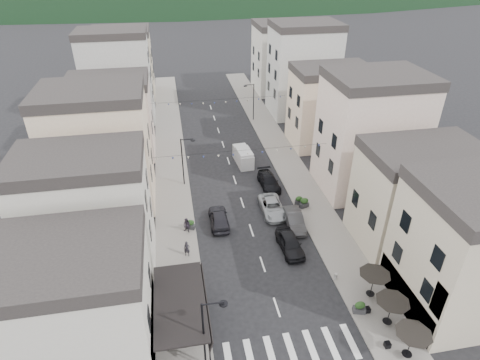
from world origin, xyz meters
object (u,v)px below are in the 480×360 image
(parked_car_b, at_px, (294,220))
(parked_car_c, at_px, (272,207))
(delivery_van, at_px, (243,156))
(parked_car_a, at_px, (290,243))
(parked_car_e, at_px, (219,218))
(pedestrian_a, at_px, (187,249))
(pedestrian_b, at_px, (187,225))
(parked_car_d, at_px, (269,181))

(parked_car_b, xyz_separation_m, parked_car_c, (-1.63, 2.68, -0.04))
(parked_car_b, bearing_deg, delivery_van, 103.90)
(parked_car_a, bearing_deg, delivery_van, 90.96)
(parked_car_e, xyz_separation_m, pedestrian_a, (-3.53, -4.30, 0.11))
(parked_car_e, bearing_deg, pedestrian_b, 14.41)
(parked_car_c, relative_size, parked_car_d, 1.03)
(parked_car_d, bearing_deg, parked_car_c, -101.96)
(parked_car_b, distance_m, pedestrian_a, 11.34)
(parked_car_d, bearing_deg, parked_car_e, -139.43)
(parked_car_d, relative_size, pedestrian_b, 3.06)
(pedestrian_b, bearing_deg, pedestrian_a, -58.02)
(parked_car_b, relative_size, pedestrian_b, 2.83)
(parked_car_d, bearing_deg, pedestrian_a, -136.45)
(parked_car_a, bearing_deg, parked_car_e, 137.02)
(parked_car_d, height_order, parked_car_e, parked_car_e)
(pedestrian_b, bearing_deg, parked_car_e, 49.49)
(parked_car_e, relative_size, pedestrian_b, 2.90)
(parked_car_b, bearing_deg, parked_car_e, 170.89)
(parked_car_b, relative_size, pedestrian_a, 2.90)
(parked_car_c, height_order, parked_car_e, parked_car_e)
(pedestrian_a, bearing_deg, pedestrian_b, 99.18)
(parked_car_a, height_order, parked_car_d, parked_car_a)
(pedestrian_a, bearing_deg, parked_car_a, 8.29)
(parked_car_d, bearing_deg, delivery_van, 105.04)
(parked_car_b, bearing_deg, pedestrian_a, -163.18)
(parked_car_c, xyz_separation_m, delivery_van, (-0.99, 11.35, 0.34))
(parked_car_d, xyz_separation_m, pedestrian_b, (-10.07, -7.05, 0.21))
(parked_car_a, xyz_separation_m, parked_car_c, (-0.15, 6.11, -0.08))
(parked_car_d, xyz_separation_m, parked_car_e, (-6.77, -6.24, 0.08))
(parked_car_b, relative_size, delivery_van, 0.99)
(parked_car_a, relative_size, parked_car_b, 1.01)
(parked_car_d, distance_m, delivery_van, 6.44)
(parked_car_e, bearing_deg, parked_car_b, 168.26)
(parked_car_c, bearing_deg, parked_car_d, 79.88)
(parked_car_b, height_order, pedestrian_b, pedestrian_b)
(parked_car_a, xyz_separation_m, pedestrian_b, (-9.31, 4.27, 0.14))
(parked_car_a, xyz_separation_m, parked_car_d, (0.76, 11.32, -0.07))
(parked_car_a, relative_size, delivery_van, 1.00)
(parked_car_c, distance_m, pedestrian_b, 9.35)
(parked_car_c, xyz_separation_m, parked_car_e, (-5.86, -1.03, 0.09))
(parked_car_a, xyz_separation_m, parked_car_b, (1.48, 3.43, -0.04))
(pedestrian_a, height_order, pedestrian_b, pedestrian_b)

